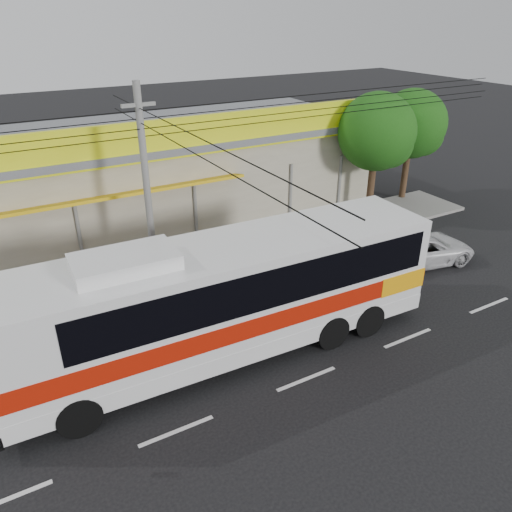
{
  "coord_description": "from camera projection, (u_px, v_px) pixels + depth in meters",
  "views": [
    {
      "loc": [
        -6.88,
        -11.58,
        9.6
      ],
      "look_at": [
        0.89,
        2.0,
        1.81
      ],
      "focal_mm": 35.0,
      "sensor_mm": 36.0,
      "label": 1
    }
  ],
  "objects": [
    {
      "name": "coach_bus",
      "position": [
        231.0,
        291.0,
        14.6
      ],
      "size": [
        13.21,
        3.19,
        4.05
      ],
      "rotation": [
        0.0,
        0.0,
        -0.03
      ],
      "color": "silver",
      "rests_on": "ground"
    },
    {
      "name": "storefront_building",
      "position": [
        143.0,
        175.0,
        24.28
      ],
      "size": [
        22.6,
        9.2,
        5.7
      ],
      "color": "gray",
      "rests_on": "ground"
    },
    {
      "name": "lane_markings",
      "position": [
        306.0,
        379.0,
        14.4
      ],
      "size": [
        50.0,
        0.12,
        0.01
      ],
      "primitive_type": null,
      "color": "silver",
      "rests_on": "ground"
    },
    {
      "name": "tree_far",
      "position": [
        414.0,
        126.0,
        26.16
      ],
      "size": [
        3.6,
        3.6,
        5.97
      ],
      "color": "#382216",
      "rests_on": "ground"
    },
    {
      "name": "ground",
      "position": [
        263.0,
        335.0,
        16.34
      ],
      "size": [
        120.0,
        120.0,
        0.0
      ],
      "primitive_type": "plane",
      "color": "black",
      "rests_on": "ground"
    },
    {
      "name": "sidewalk",
      "position": [
        190.0,
        261.0,
        20.97
      ],
      "size": [
        30.0,
        3.2,
        0.15
      ],
      "primitive_type": "cube",
      "color": "gray",
      "rests_on": "ground"
    },
    {
      "name": "motorbike_red",
      "position": [
        78.0,
        290.0,
        17.56
      ],
      "size": [
        2.15,
        1.6,
        1.08
      ],
      "primitive_type": "imported",
      "rotation": [
        0.0,
        0.0,
        2.06
      ],
      "color": "maroon",
      "rests_on": "sidewalk"
    },
    {
      "name": "utility_pole",
      "position": [
        140.0,
        123.0,
        16.35
      ],
      "size": [
        34.0,
        14.0,
        7.56
      ],
      "color": "slate",
      "rests_on": "ground"
    },
    {
      "name": "tree_near",
      "position": [
        379.0,
        135.0,
        23.83
      ],
      "size": [
        3.73,
        3.73,
        6.18
      ],
      "color": "#382216",
      "rests_on": "ground"
    },
    {
      "name": "white_car",
      "position": [
        422.0,
        249.0,
        20.74
      ],
      "size": [
        4.77,
        2.83,
        1.24
      ],
      "primitive_type": "imported",
      "rotation": [
        0.0,
        0.0,
        1.39
      ],
      "color": "silver",
      "rests_on": "ground"
    }
  ]
}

